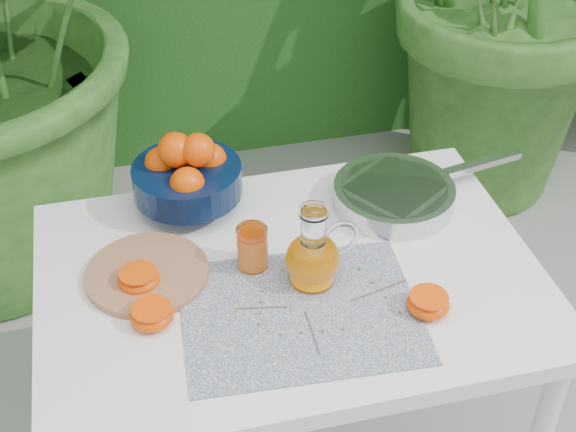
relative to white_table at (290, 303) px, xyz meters
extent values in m
cube|color=white|center=(0.00, 0.00, 0.06)|extent=(1.00, 0.70, 0.04)
cylinder|color=white|center=(-0.45, 0.30, -0.31)|extent=(0.04, 0.04, 0.71)
cylinder|color=white|center=(0.45, 0.30, -0.31)|extent=(0.04, 0.04, 0.71)
cube|color=#0C1D47|center=(-0.01, -0.11, 0.08)|extent=(0.46, 0.37, 0.00)
cylinder|color=#A56B4A|center=(-0.28, 0.06, 0.09)|extent=(0.25, 0.25, 0.02)
cylinder|color=black|center=(-0.16, 0.27, 0.10)|extent=(0.09, 0.09, 0.04)
cylinder|color=black|center=(-0.16, 0.27, 0.15)|extent=(0.26, 0.26, 0.07)
sphere|color=#F43E02|center=(-0.21, 0.30, 0.18)|extent=(0.08, 0.08, 0.07)
sphere|color=#F43E02|center=(-0.11, 0.29, 0.18)|extent=(0.08, 0.08, 0.07)
sphere|color=#F43E02|center=(-0.17, 0.21, 0.18)|extent=(0.08, 0.08, 0.07)
sphere|color=#F43E02|center=(-0.16, 0.33, 0.18)|extent=(0.08, 0.08, 0.07)
sphere|color=#F43E02|center=(-0.18, 0.28, 0.23)|extent=(0.08, 0.08, 0.08)
sphere|color=#F43E02|center=(-0.14, 0.26, 0.23)|extent=(0.08, 0.08, 0.07)
cylinder|color=white|center=(0.04, -0.03, 0.09)|extent=(0.10, 0.10, 0.01)
ellipsoid|color=white|center=(0.04, -0.03, 0.14)|extent=(0.12, 0.12, 0.10)
cylinder|color=white|center=(0.04, -0.03, 0.22)|extent=(0.06, 0.06, 0.07)
cylinder|color=white|center=(0.04, -0.03, 0.26)|extent=(0.06, 0.06, 0.01)
torus|color=white|center=(0.09, -0.03, 0.17)|extent=(0.09, 0.02, 0.08)
cylinder|color=#D66E04|center=(0.04, -0.03, 0.13)|extent=(0.10, 0.10, 0.08)
cylinder|color=white|center=(-0.07, 0.04, 0.13)|extent=(0.07, 0.07, 0.09)
cylinder|color=orange|center=(-0.07, 0.04, 0.12)|extent=(0.06, 0.06, 0.07)
cylinder|color=#DB3D06|center=(-0.07, 0.04, 0.16)|extent=(0.05, 0.05, 0.00)
cylinder|color=#B3B4B8|center=(0.28, 0.17, 0.11)|extent=(0.31, 0.31, 0.05)
cylinder|color=silver|center=(0.28, 0.17, 0.13)|extent=(0.27, 0.27, 0.01)
cube|color=#B3B4B8|center=(0.51, 0.21, 0.12)|extent=(0.20, 0.06, 0.02)
ellipsoid|color=#F43E02|center=(-0.28, -0.07, 0.10)|extent=(0.09, 0.09, 0.04)
cylinder|color=#DB3D06|center=(-0.28, -0.07, 0.12)|extent=(0.08, 0.08, 0.00)
ellipsoid|color=#F43E02|center=(-0.30, 0.03, 0.10)|extent=(0.09, 0.09, 0.04)
cylinder|color=#DB3D06|center=(-0.30, 0.03, 0.12)|extent=(0.08, 0.08, 0.00)
ellipsoid|color=#F43E02|center=(0.23, -0.16, 0.10)|extent=(0.09, 0.09, 0.04)
cylinder|color=#DB3D06|center=(0.23, -0.16, 0.12)|extent=(0.08, 0.08, 0.00)
cylinder|color=brown|center=(0.00, -0.17, 0.09)|extent=(0.00, 0.11, 0.00)
sphere|color=olive|center=(-0.06, -0.16, 0.09)|extent=(0.01, 0.01, 0.01)
sphere|color=olive|center=(-0.02, -0.17, 0.09)|extent=(0.01, 0.01, 0.01)
sphere|color=olive|center=(0.02, -0.17, 0.09)|extent=(0.01, 0.01, 0.01)
sphere|color=olive|center=(0.06, -0.18, 0.09)|extent=(0.01, 0.01, 0.01)
cylinder|color=brown|center=(0.15, -0.09, 0.09)|extent=(0.12, 0.03, 0.00)
sphere|color=olive|center=(0.14, -0.03, 0.09)|extent=(0.01, 0.01, 0.01)
sphere|color=olive|center=(0.15, -0.07, 0.09)|extent=(0.01, 0.01, 0.01)
sphere|color=olive|center=(0.16, -0.12, 0.09)|extent=(0.01, 0.01, 0.01)
sphere|color=olive|center=(0.17, -0.16, 0.09)|extent=(0.01, 0.01, 0.01)
cylinder|color=brown|center=(-0.08, -0.09, 0.09)|extent=(0.10, 0.02, 0.00)
sphere|color=olive|center=(-0.09, -0.13, 0.09)|extent=(0.01, 0.01, 0.01)
sphere|color=olive|center=(-0.08, -0.10, 0.09)|extent=(0.01, 0.01, 0.01)
sphere|color=olive|center=(-0.07, -0.07, 0.09)|extent=(0.01, 0.01, 0.01)
sphere|color=olive|center=(-0.07, -0.04, 0.09)|extent=(0.01, 0.01, 0.01)
camera|label=1|loc=(-0.29, -1.16, 1.16)|focal=50.00mm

